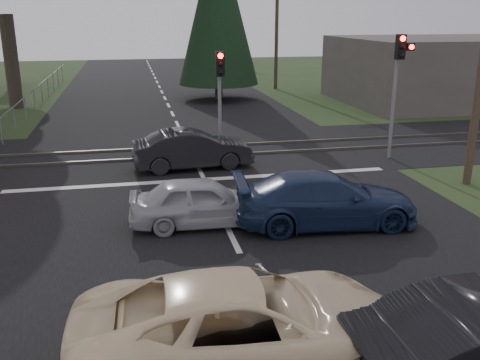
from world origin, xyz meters
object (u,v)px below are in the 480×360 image
object	(u,v)px
cream_coupe	(246,324)
blue_sedan	(325,200)
utility_pole_far	(219,20)
traffic_signal_right	(399,73)
utility_pole_mid	(277,24)
traffic_signal_center	(220,87)
silver_car	(202,202)
dark_car_far	(192,149)

from	to	relation	value
cream_coupe	blue_sedan	bearing A→B (deg)	-29.56
blue_sedan	utility_pole_far	bearing A→B (deg)	-2.08
traffic_signal_right	utility_pole_mid	bearing A→B (deg)	87.34
utility_pole_far	cream_coupe	xyz separation A→B (m)	(-9.26, -56.91, -3.97)
traffic_signal_center	silver_car	xyz separation A→B (m)	(-1.61, -6.49, -2.15)
utility_pole_mid	cream_coupe	bearing A→B (deg)	-106.18
cream_coupe	blue_sedan	size ratio (longest dim) A/B	1.11
utility_pole_mid	silver_car	distance (m)	27.68
traffic_signal_center	utility_pole_mid	xyz separation A→B (m)	(7.50, 19.32, 1.92)
utility_pole_far	dark_car_far	distance (m)	46.28
utility_pole_mid	dark_car_far	xyz separation A→B (m)	(-8.70, -20.28, -4.02)
cream_coupe	utility_pole_far	bearing A→B (deg)	-7.21
traffic_signal_right	utility_pole_far	size ratio (longest dim) A/B	0.52
utility_pole_mid	blue_sedan	bearing A→B (deg)	-102.59
traffic_signal_center	blue_sedan	bearing A→B (deg)	-77.42
dark_car_far	utility_pole_far	bearing A→B (deg)	-15.47
traffic_signal_center	utility_pole_far	size ratio (longest dim) A/B	0.46
traffic_signal_center	silver_car	bearing A→B (deg)	-103.94
silver_car	dark_car_far	size ratio (longest dim) A/B	0.90
traffic_signal_center	silver_car	world-z (taller)	traffic_signal_center
traffic_signal_right	silver_car	world-z (taller)	traffic_signal_right
blue_sedan	dark_car_far	xyz separation A→B (m)	(-2.79, 6.18, -0.01)
traffic_signal_right	silver_car	bearing A→B (deg)	-147.05
traffic_signal_right	traffic_signal_center	world-z (taller)	traffic_signal_right
traffic_signal_center	utility_pole_mid	distance (m)	20.82
silver_car	dark_car_far	world-z (taller)	dark_car_far
utility_pole_mid	blue_sedan	size ratio (longest dim) A/B	1.84
utility_pole_mid	cream_coupe	distance (m)	33.47
silver_car	blue_sedan	bearing A→B (deg)	-98.74
utility_pole_mid	blue_sedan	world-z (taller)	utility_pole_mid
utility_pole_mid	utility_pole_far	world-z (taller)	same
traffic_signal_center	cream_coupe	bearing A→B (deg)	-97.96
traffic_signal_center	blue_sedan	distance (m)	7.61
traffic_signal_center	dark_car_far	xyz separation A→B (m)	(-1.20, -0.96, -2.10)
utility_pole_mid	silver_car	bearing A→B (deg)	-109.44
traffic_signal_right	utility_pole_mid	size ratio (longest dim) A/B	0.52
traffic_signal_right	blue_sedan	size ratio (longest dim) A/B	0.96
traffic_signal_center	dark_car_far	size ratio (longest dim) A/B	0.96
utility_pole_mid	blue_sedan	xyz separation A→B (m)	(-5.91, -26.46, -4.02)
cream_coupe	blue_sedan	distance (m)	6.40
utility_pole_far	silver_car	xyz separation A→B (m)	(-9.11, -50.81, -4.07)
cream_coupe	dark_car_far	distance (m)	11.65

